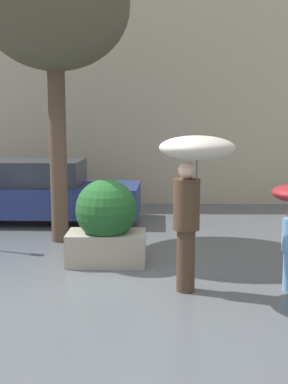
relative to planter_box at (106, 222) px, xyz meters
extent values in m
plane|color=#51565B|center=(-0.20, -1.05, -0.66)|extent=(40.00, 40.00, 0.00)
cube|color=#B7A88E|center=(-0.20, 5.45, 2.34)|extent=(18.00, 0.30, 6.00)
cube|color=#9E9384|center=(0.00, 0.00, -0.41)|extent=(1.21, 0.66, 0.50)
sphere|color=#1E5123|center=(0.00, 0.00, 0.20)|extent=(0.94, 0.94, 0.94)
cylinder|color=#473323|center=(1.15, -1.17, -0.25)|extent=(0.24, 0.24, 0.83)
cylinder|color=#473323|center=(1.15, -1.17, 0.49)|extent=(0.35, 0.35, 0.66)
sphere|color=beige|center=(1.15, -1.17, 0.93)|extent=(0.22, 0.22, 0.22)
cylinder|color=#4C4C51|center=(1.26, -1.28, 0.88)|extent=(0.02, 0.02, 0.70)
ellipsoid|color=beige|center=(1.26, -1.28, 1.23)|extent=(0.94, 0.94, 0.30)
cube|color=navy|center=(-1.85, 3.16, -0.17)|extent=(4.57, 1.77, 0.63)
cube|color=#2D333D|center=(-1.85, 3.16, 0.41)|extent=(2.07, 1.46, 0.54)
cylinder|color=black|center=(-0.46, 2.30, -0.35)|extent=(0.63, 0.24, 0.62)
cylinder|color=black|center=(-0.42, 3.95, -0.35)|extent=(0.63, 0.24, 0.62)
cylinder|color=brown|center=(-0.99, 1.40, 1.07)|extent=(0.31, 0.31, 3.46)
ellipsoid|color=#4C4733|center=(-0.99, 1.40, 3.52)|extent=(2.63, 2.63, 2.23)
camera|label=1|loc=(0.70, -7.25, 1.59)|focal=45.00mm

